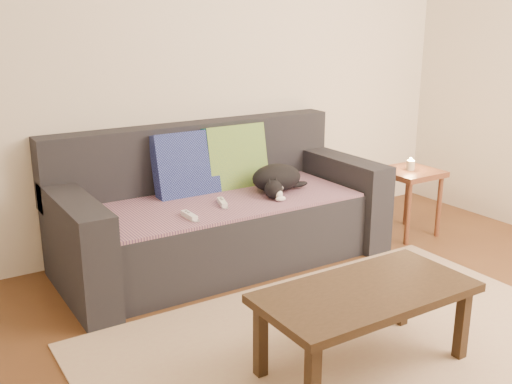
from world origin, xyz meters
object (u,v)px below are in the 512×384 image
(cat, at_px, (277,179))
(wii_remote_b, at_px, (222,203))
(wii_remote_a, at_px, (189,216))
(sofa, at_px, (219,215))
(coffee_table, at_px, (366,299))
(side_table, at_px, (409,181))

(cat, xyz_separation_m, wii_remote_b, (-0.45, -0.06, -0.07))
(wii_remote_a, relative_size, wii_remote_b, 1.00)
(sofa, xyz_separation_m, coffee_table, (-0.07, -1.48, 0.04))
(side_table, relative_size, coffee_table, 0.50)
(side_table, bearing_deg, sofa, 167.39)
(cat, relative_size, wii_remote_a, 2.83)
(coffee_table, bearing_deg, cat, 72.14)
(wii_remote_b, relative_size, side_table, 0.31)
(cat, relative_size, wii_remote_b, 2.83)
(cat, relative_size, side_table, 0.87)
(wii_remote_a, bearing_deg, wii_remote_b, -67.50)
(cat, distance_m, coffee_table, 1.44)
(cat, bearing_deg, sofa, 146.31)
(coffee_table, bearing_deg, side_table, 38.36)
(sofa, xyz_separation_m, wii_remote_b, (-0.08, -0.18, 0.15))
(sofa, relative_size, cat, 4.94)
(wii_remote_b, relative_size, coffee_table, 0.15)
(wii_remote_b, bearing_deg, coffee_table, -162.52)
(wii_remote_b, bearing_deg, cat, -64.74)
(sofa, bearing_deg, cat, -17.90)
(wii_remote_a, distance_m, coffee_table, 1.22)
(wii_remote_a, bearing_deg, cat, -76.32)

